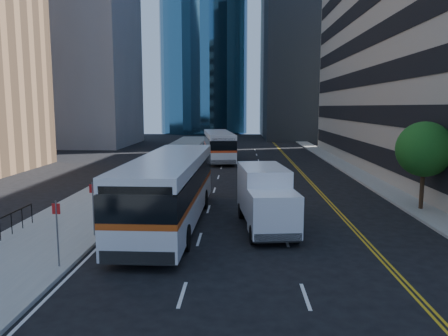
% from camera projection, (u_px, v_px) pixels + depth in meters
% --- Properties ---
extents(ground, '(160.00, 160.00, 0.00)m').
position_uv_depth(ground, '(279.00, 255.00, 18.05)').
color(ground, black).
rests_on(ground, ground).
extents(sidewalk_west, '(5.00, 90.00, 0.15)m').
position_uv_depth(sidewalk_west, '(150.00, 168.00, 43.16)').
color(sidewalk_west, gray).
rests_on(sidewalk_west, ground).
extents(sidewalk_east, '(2.00, 90.00, 0.15)m').
position_uv_depth(sidewalk_east, '(349.00, 169.00, 42.46)').
color(sidewalk_east, gray).
rests_on(sidewalk_east, ground).
extents(midrise_west, '(18.00, 18.00, 35.00)m').
position_uv_depth(midrise_west, '(72.00, 33.00, 68.08)').
color(midrise_west, gray).
rests_on(midrise_west, ground).
extents(street_tree, '(3.20, 3.20, 5.10)m').
position_uv_depth(street_tree, '(424.00, 149.00, 25.14)').
color(street_tree, '#332114').
rests_on(street_tree, sidewalk_east).
extents(bus_front, '(3.28, 13.87, 3.56)m').
position_uv_depth(bus_front, '(170.00, 188.00, 22.43)').
color(bus_front, silver).
rests_on(bus_front, ground).
extents(bus_rear, '(4.29, 12.79, 3.23)m').
position_uv_depth(bus_rear, '(219.00, 145.00, 49.63)').
color(bus_rear, silver).
rests_on(bus_rear, ground).
extents(box_truck, '(2.88, 6.56, 3.04)m').
position_uv_depth(box_truck, '(265.00, 197.00, 21.74)').
color(box_truck, white).
rests_on(box_truck, ground).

